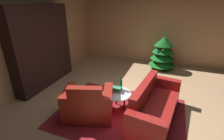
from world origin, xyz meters
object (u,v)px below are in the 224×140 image
Objects in this scene: coffee_table at (117,95)px; bottle_on_table at (121,85)px; armchair_red at (88,105)px; couch_red at (154,107)px; book_stack_on_table at (117,89)px; decorated_tree at (163,53)px; bookshelf_unit at (46,48)px.

coffee_table is 2.02× the size of bottle_on_table.
armchair_red reaches higher than bottle_on_table.
couch_red reaches higher than book_stack_on_table.
armchair_red is 0.99× the size of decorated_tree.
decorated_tree is at bearing 74.52° from book_stack_on_table.
couch_red reaches higher than bottle_on_table.
armchair_red is 0.70m from coffee_table.
decorated_tree is (3.14, 2.30, -0.49)m from bookshelf_unit.
bookshelf_unit is at bearing 167.24° from book_stack_on_table.
armchair_red is (1.91, -1.09, -0.78)m from bookshelf_unit.
armchair_red is 0.73m from book_stack_on_table.
bookshelf_unit is at bearing 170.30° from bottle_on_table.
coffee_table is at bearing -13.84° from bookshelf_unit.
coffee_table is at bearing 46.36° from armchair_red.
armchair_red reaches higher than coffee_table.
coffee_table is at bearing 176.09° from couch_red.
armchair_red is at bearing -161.43° from couch_red.
bottle_on_table is (0.02, 0.18, 0.17)m from coffee_table.
couch_red is 2.97m from decorated_tree.
couch_red is 2.88× the size of coffee_table.
bookshelf_unit reaches higher than book_stack_on_table.
book_stack_on_table is at bearing 51.36° from armchair_red.
bottle_on_table is (2.41, -0.41, -0.54)m from bookshelf_unit.
couch_red is 0.89m from bottle_on_table.
coffee_table is at bearing -59.09° from book_stack_on_table.
bookshelf_unit is 10.12× the size of book_stack_on_table.
bookshelf_unit is 3.39m from couch_red.
bottle_on_table is (-0.82, 0.23, 0.27)m from couch_red.
armchair_red is 0.88m from bottle_on_table.
bottle_on_table is at bearing 53.43° from armchair_red.
armchair_red is 1.83× the size of coffee_table.
book_stack_on_table is at bearing -12.76° from bookshelf_unit.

